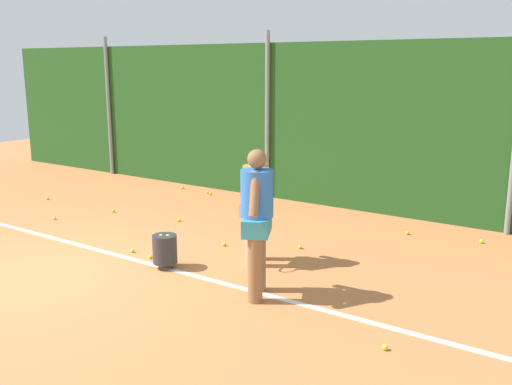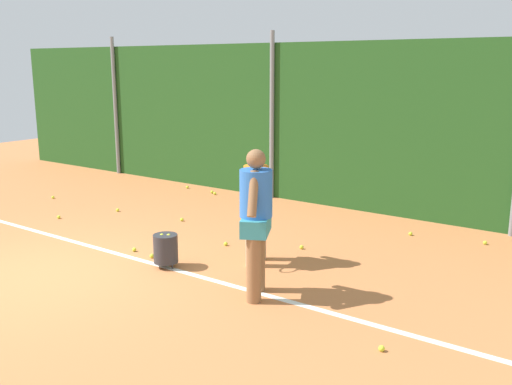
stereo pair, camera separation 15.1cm
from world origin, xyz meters
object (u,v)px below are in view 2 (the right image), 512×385
(tennis_ball_1, at_px, (226,244))
(tennis_ball_12, at_px, (134,250))
(player_foreground_near, at_px, (256,215))
(tennis_ball_3, at_px, (59,217))
(tennis_ball_11, at_px, (382,348))
(player_midcourt, at_px, (256,201))
(tennis_ball_7, at_px, (212,192))
(tennis_ball_0, at_px, (302,247))
(tennis_ball_6, at_px, (182,220))
(tennis_ball_13, at_px, (152,256))
(tennis_ball_2, at_px, (187,187))
(tennis_ball_4, at_px, (53,197))
(ball_hopper, at_px, (166,248))
(tennis_ball_5, at_px, (118,210))
(tennis_ball_8, at_px, (410,234))
(tennis_ball_9, at_px, (485,243))
(tennis_ball_10, at_px, (215,193))

(tennis_ball_1, relative_size, tennis_ball_12, 1.00)
(player_foreground_near, xyz_separation_m, tennis_ball_12, (-2.62, 0.32, -1.05))
(tennis_ball_3, height_order, tennis_ball_11, same)
(tennis_ball_1, bearing_deg, tennis_ball_11, -27.56)
(player_midcourt, height_order, tennis_ball_7, player_midcourt)
(tennis_ball_11, bearing_deg, player_midcourt, 151.06)
(tennis_ball_0, height_order, tennis_ball_6, same)
(tennis_ball_6, height_order, tennis_ball_13, same)
(tennis_ball_3, xyz_separation_m, tennis_ball_12, (2.69, -0.53, 0.00))
(tennis_ball_2, bearing_deg, tennis_ball_0, -27.14)
(tennis_ball_4, relative_size, tennis_ball_11, 1.00)
(tennis_ball_0, bearing_deg, tennis_ball_1, -152.51)
(ball_hopper, relative_size, tennis_ball_13, 7.78)
(tennis_ball_2, distance_m, tennis_ball_7, 0.83)
(tennis_ball_6, bearing_deg, tennis_ball_2, 130.05)
(tennis_ball_4, distance_m, tennis_ball_11, 9.06)
(tennis_ball_11, distance_m, tennis_ball_13, 4.15)
(tennis_ball_0, xyz_separation_m, tennis_ball_7, (-3.80, 2.31, 0.00))
(tennis_ball_5, bearing_deg, tennis_ball_7, 78.32)
(tennis_ball_8, bearing_deg, tennis_ball_9, 10.26)
(tennis_ball_2, distance_m, tennis_ball_8, 5.83)
(tennis_ball_11, bearing_deg, tennis_ball_10, 142.55)
(player_foreground_near, bearing_deg, tennis_ball_10, 17.54)
(ball_hopper, xyz_separation_m, tennis_ball_3, (-3.61, 0.75, -0.26))
(tennis_ball_6, xyz_separation_m, tennis_ball_9, (5.11, 1.85, 0.00))
(player_foreground_near, xyz_separation_m, tennis_ball_2, (-5.13, 4.36, -1.05))
(tennis_ball_9, bearing_deg, tennis_ball_10, 177.53)
(tennis_ball_11, distance_m, tennis_ball_12, 4.61)
(tennis_ball_0, relative_size, tennis_ball_2, 1.00)
(ball_hopper, distance_m, tennis_ball_4, 5.43)
(tennis_ball_8, relative_size, tennis_ball_12, 1.00)
(ball_hopper, bearing_deg, tennis_ball_6, 127.36)
(tennis_ball_12, distance_m, tennis_ball_13, 0.46)
(tennis_ball_0, xyz_separation_m, tennis_ball_6, (-2.73, 0.12, 0.00))
(tennis_ball_5, xyz_separation_m, tennis_ball_6, (1.56, 0.22, 0.00))
(tennis_ball_5, distance_m, tennis_ball_13, 3.09)
(tennis_ball_0, relative_size, tennis_ball_11, 1.00)
(tennis_ball_7, bearing_deg, tennis_ball_0, -31.24)
(tennis_ball_9, distance_m, tennis_ball_12, 5.78)
(player_midcourt, height_order, tennis_ball_12, player_midcourt)
(player_midcourt, distance_m, tennis_ball_12, 2.22)
(tennis_ball_1, xyz_separation_m, tennis_ball_11, (3.54, -1.85, 0.00))
(tennis_ball_3, bearing_deg, tennis_ball_7, 73.63)
(tennis_ball_12, bearing_deg, tennis_ball_9, 38.95)
(ball_hopper, height_order, tennis_ball_0, ball_hopper)
(player_midcourt, height_order, tennis_ball_11, player_midcourt)
(tennis_ball_12, bearing_deg, player_midcourt, 20.51)
(tennis_ball_3, xyz_separation_m, tennis_ball_6, (2.08, 1.25, 0.00))
(tennis_ball_9, relative_size, tennis_ball_12, 1.00)
(tennis_ball_10, bearing_deg, player_foreground_near, -45.43)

